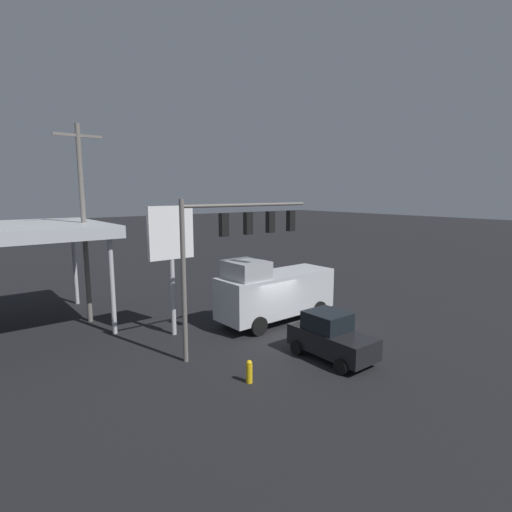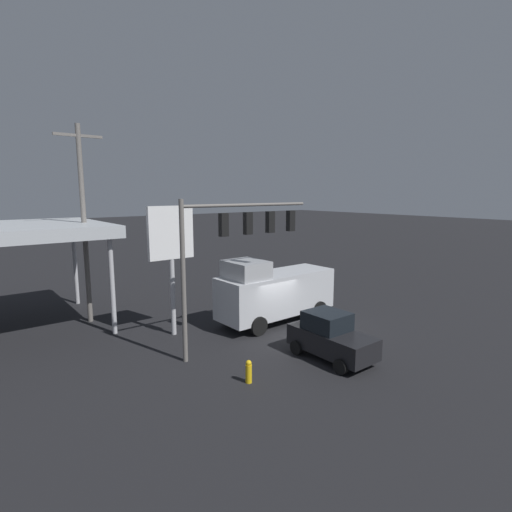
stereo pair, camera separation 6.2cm
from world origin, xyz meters
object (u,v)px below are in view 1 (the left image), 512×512
Objects in this scene: utility_pole at (84,221)px; fire_hydrant at (249,371)px; delivery_truck at (274,291)px; hatchback_crossing at (331,337)px; price_sign at (171,241)px; traffic_signal_assembly at (237,236)px.

fire_hydrant is (-2.52, 11.09, -5.09)m from utility_pole.
delivery_truck is 7.34m from fire_hydrant.
hatchback_crossing reaches higher than fire_hydrant.
price_sign reaches higher than delivery_truck.
price_sign is at bearing -63.04° from traffic_signal_assembly.
price_sign is 0.93× the size of delivery_truck.
traffic_signal_assembly reaches higher than hatchback_crossing.
fire_hydrant is (1.79, 3.18, -4.66)m from traffic_signal_assembly.
traffic_signal_assembly is 9.02m from utility_pole.
utility_pole reaches higher than hatchback_crossing.
utility_pole is at bearing -60.39° from price_sign.
price_sign is 7.24× the size of fire_hydrant.
utility_pole is 1.64× the size of price_sign.
utility_pole is 1.53× the size of delivery_truck.
traffic_signal_assembly reaches higher than delivery_truck.
delivery_truck is (-5.23, 1.56, -3.02)m from price_sign.
hatchback_crossing is 4.32× the size of fire_hydrant.
price_sign reaches higher than fire_hydrant.
hatchback_crossing is (-2.32, 3.53, -4.15)m from traffic_signal_assembly.
price_sign is (1.63, -3.21, -0.38)m from traffic_signal_assembly.
fire_hydrant is (0.16, 6.39, -4.28)m from price_sign.
utility_pole reaches higher than fire_hydrant.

